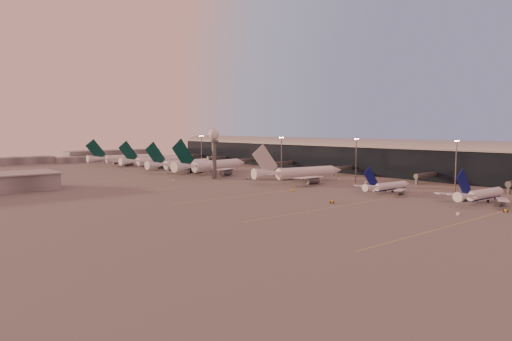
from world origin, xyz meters
TOP-DOWN VIEW (x-y plane):
  - ground at (0.00, 0.00)m, footprint 700.00×700.00m
  - taxiway_markings at (30.00, 56.00)m, footprint 180.00×185.25m
  - terminal at (107.88, 110.09)m, footprint 57.00×362.00m
  - radar_tower at (5.00, 120.00)m, footprint 6.40×6.40m
  - mast_a at (58.00, 0.00)m, footprint 3.60×0.56m
  - mast_b at (55.00, 55.00)m, footprint 3.60×0.56m
  - mast_c at (50.00, 110.00)m, footprint 3.60×0.56m
  - mast_d at (48.00, 200.00)m, footprint 3.60×0.56m
  - distant_horizon at (2.62, 325.14)m, footprint 165.00×37.50m
  - narrowbody_near at (35.91, -21.92)m, footprint 37.44×29.85m
  - narrowbody_mid at (32.33, 18.88)m, footprint 33.18×26.44m
  - widebody_white at (33.52, 76.96)m, footprint 61.10×48.64m
  - greentail_a at (19.86, 143.98)m, footprint 65.24×52.20m
  - greentail_b at (14.90, 173.52)m, footprint 58.56×46.99m
  - greentail_c at (15.64, 216.97)m, footprint 57.88×46.53m
  - greentail_d at (8.19, 256.75)m, footprint 59.59×48.12m
  - gsv_truck_a at (3.95, -28.23)m, footprint 5.73×3.72m
  - gsv_tug_near at (23.12, -36.15)m, footprint 2.58×3.54m
  - gsv_catering_a at (59.19, -18.76)m, footprint 5.36×2.61m
  - gsv_tug_mid at (-9.75, 16.23)m, footprint 3.93×4.22m
  - gsv_truck_b at (54.82, 48.09)m, footprint 6.54×4.55m
  - gsv_truck_c at (1.93, 50.83)m, footprint 4.41×5.51m
  - gsv_catering_b at (56.62, 67.85)m, footprint 4.68×2.74m
  - gsv_tug_far at (18.40, 104.77)m, footprint 3.45×4.35m
  - gsv_truck_d at (-20.08, 124.86)m, footprint 3.49×4.95m
  - gsv_tug_hangar at (48.08, 160.01)m, footprint 3.11×1.97m

SIDE VIEW (x-z plane):
  - ground at x=0.00m, z-range 0.00..0.00m
  - taxiway_markings at x=30.00m, z-range 0.00..0.02m
  - gsv_tug_hangar at x=48.08m, z-range 0.01..0.88m
  - gsv_tug_near at x=23.12m, z-range 0.01..0.93m
  - gsv_tug_mid at x=-9.75m, z-range 0.02..1.05m
  - gsv_tug_far at x=18.40m, z-range 0.02..1.10m
  - gsv_truck_d at x=-20.08m, z-range 0.02..1.91m
  - gsv_truck_c at x=1.93m, z-range 0.02..2.16m
  - gsv_truck_a at x=3.95m, z-range 0.02..2.20m
  - gsv_truck_b at x=54.82m, z-range 0.03..2.52m
  - gsv_catering_b at x=56.62m, z-range 0.00..3.60m
  - gsv_catering_a at x=59.19m, z-range 0.00..4.37m
  - narrowbody_mid at x=32.33m, z-range -3.85..9.10m
  - narrowbody_near at x=35.91m, z-range -4.35..10.27m
  - greentail_c at x=15.64m, z-range -6.80..14.24m
  - widebody_white at x=33.52m, z-range -7.04..14.52m
  - greentail_b at x=14.90m, z-range -6.90..14.44m
  - greentail_d at x=8.19m, z-range -7.00..14.64m
  - distant_horizon at x=2.62m, z-range -0.61..8.39m
  - greentail_a at x=19.86m, z-range -7.74..16.19m
  - terminal at x=107.88m, z-range -1.00..22.04m
  - mast_a at x=58.00m, z-range 1.24..26.24m
  - mast_b at x=55.00m, z-range 1.24..26.24m
  - mast_c at x=50.00m, z-range 1.24..26.24m
  - mast_d at x=48.00m, z-range 1.24..26.24m
  - radar_tower at x=5.00m, z-range 5.40..36.50m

